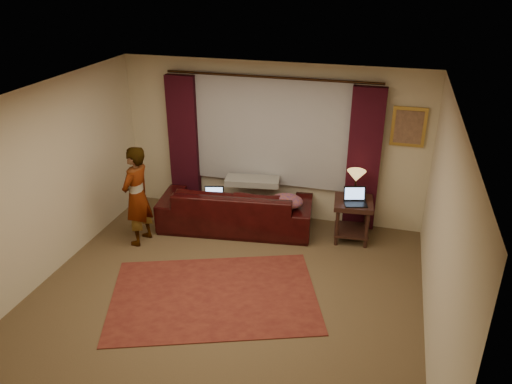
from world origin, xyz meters
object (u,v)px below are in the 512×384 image
Objects in this scene: end_table at (352,220)px; person at (137,196)px; tiffany_lamp at (355,185)px; laptop_table at (356,197)px; laptop_sofa at (214,196)px; sofa at (236,200)px.

person reaches higher than end_table.
tiffany_lamp is 1.25× the size of laptop_table.
tiffany_lamp is at bearing 84.45° from laptop_table.
laptop_sofa is 2.20m from end_table.
laptop_sofa is 2.21m from laptop_table.
person is at bearing -163.10° from end_table.
laptop_table is 3.28m from person.
end_table is at bearing -88.23° from tiffany_lamp.
sofa is 1.56m from person.
sofa is at bearing -173.64° from tiffany_lamp.
sofa is 5.41× the size of tiffany_lamp.
sofa is 1.92m from laptop_table.
laptop_sofa reaches higher than end_table.
person is at bearing 179.21° from laptop_table.
laptop_sofa is at bearing -169.54° from tiffany_lamp.
laptop_table is at bearing -10.19° from laptop_sofa.
laptop_table reaches higher than laptop_sofa.
person is at bearing -161.41° from tiffany_lamp.
sofa is at bearing 164.08° from laptop_table.
laptop_table is at bearing -73.41° from end_table.
end_table is at bearing -6.99° from laptop_sofa.
tiffany_lamp is at bearing 179.21° from sofa.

